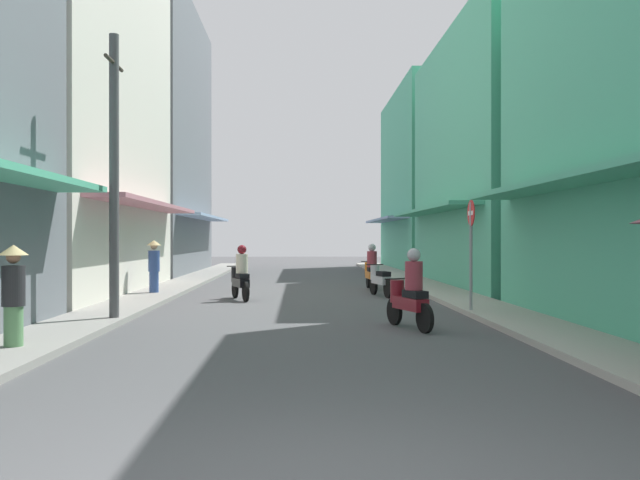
{
  "coord_description": "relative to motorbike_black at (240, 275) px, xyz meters",
  "views": [
    {
      "loc": [
        -0.12,
        -4.44,
        1.77
      ],
      "look_at": [
        0.43,
        12.23,
        1.73
      ],
      "focal_mm": 37.03,
      "sensor_mm": 36.0,
      "label": 1
    }
  ],
  "objects": [
    {
      "name": "ground_plane",
      "position": [
        1.78,
        1.1,
        -0.7
      ],
      "size": [
        86.23,
        86.23,
        0.0
      ],
      "primitive_type": "plane",
      "color": "#4C4C4F"
    },
    {
      "name": "sidewalk_left",
      "position": [
        -2.69,
        1.1,
        -0.64
      ],
      "size": [
        1.52,
        47.2,
        0.12
      ],
      "primitive_type": "cube",
      "color": "gray",
      "rests_on": "ground"
    },
    {
      "name": "sidewalk_right",
      "position": [
        6.25,
        1.1,
        -0.64
      ],
      "size": [
        1.52,
        47.2,
        0.12
      ],
      "primitive_type": "cube",
      "color": "#ADA89E",
      "rests_on": "ground"
    },
    {
      "name": "building_left_mid",
      "position": [
        -6.44,
        1.81,
        7.83
      ],
      "size": [
        7.05,
        11.42,
        17.08
      ],
      "color": "silver",
      "rests_on": "ground"
    },
    {
      "name": "building_left_far",
      "position": [
        -6.44,
        14.0,
        5.89
      ],
      "size": [
        7.05,
        11.91,
        13.2
      ],
      "color": "slate",
      "rests_on": "ground"
    },
    {
      "name": "building_right_mid",
      "position": [
        10.0,
        5.16,
        3.93
      ],
      "size": [
        7.05,
        11.97,
        9.27
      ],
      "color": "#4CB28C",
      "rests_on": "ground"
    },
    {
      "name": "building_right_far",
      "position": [
        10.0,
        17.82,
        4.25
      ],
      "size": [
        7.05,
        11.72,
        9.91
      ],
      "color": "#4CB28C",
      "rests_on": "ground"
    },
    {
      "name": "motorbike_black",
      "position": [
        0.0,
        0.0,
        0.0
      ],
      "size": [
        0.76,
        1.74,
        1.58
      ],
      "color": "black",
      "rests_on": "ground"
    },
    {
      "name": "motorbike_maroon",
      "position": [
        3.83,
        -6.19,
        0.0
      ],
      "size": [
        0.75,
        1.74,
        1.58
      ],
      "color": "black",
      "rests_on": "ground"
    },
    {
      "name": "motorbike_silver",
      "position": [
        4.15,
        1.08,
        -0.2
      ],
      "size": [
        0.65,
        1.78,
        0.96
      ],
      "color": "black",
      "rests_on": "ground"
    },
    {
      "name": "motorbike_orange",
      "position": [
        4.18,
        3.77,
        0.0
      ],
      "size": [
        0.55,
        1.81,
        1.58
      ],
      "color": "black",
      "rests_on": "ground"
    },
    {
      "name": "pedestrian_foreground",
      "position": [
        -2.69,
        -8.74,
        0.24
      ],
      "size": [
        0.44,
        0.44,
        1.67
      ],
      "color": "#598C59",
      "rests_on": "ground"
    },
    {
      "name": "pedestrian_crossing",
      "position": [
        -2.74,
        1.26,
        0.26
      ],
      "size": [
        0.44,
        0.44,
        1.71
      ],
      "color": "#334C8C",
      "rests_on": "ground"
    },
    {
      "name": "utility_pole",
      "position": [
        -2.17,
        -5.1,
        2.38
      ],
      "size": [
        0.2,
        1.2,
        6.01
      ],
      "color": "#4C4C4F",
      "rests_on": "ground"
    },
    {
      "name": "street_sign_no_entry",
      "position": [
        5.64,
        -3.9,
        1.01
      ],
      "size": [
        0.07,
        0.6,
        2.65
      ],
      "color": "gray",
      "rests_on": "ground"
    }
  ]
}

